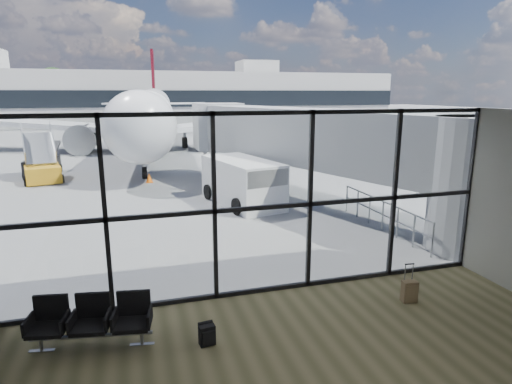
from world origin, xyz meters
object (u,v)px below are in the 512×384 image
backpack (207,335)px  belt_loader (43,165)px  suitcase (410,291)px  airliner (150,113)px  service_van (243,182)px  mobile_stairs (42,170)px  seating_row (92,318)px

backpack → belt_loader: bearing=100.4°
suitcase → belt_loader: belt_loader is taller
airliner → service_van: airliner is taller
airliner → belt_loader: 14.19m
suitcase → mobile_stairs: 21.40m
airliner → mobile_stairs: size_ratio=9.89×
suitcase → airliner: 32.56m
backpack → suitcase: suitcase is taller
suitcase → service_van: size_ratio=0.19×
backpack → mobile_stairs: bearing=101.2°
suitcase → service_van: 10.17m
seating_row → suitcase: 7.11m
suitcase → belt_loader: size_ratio=0.23×
seating_row → backpack: 2.29m
seating_row → airliner: airliner is taller
airliner → belt_loader: airliner is taller
seating_row → suitcase: size_ratio=2.46×
backpack → service_van: service_van is taller
backpack → airliner: bearing=81.9°
backpack → airliner: airliner is taller
suitcase → seating_row: bearing=-174.3°
backpack → service_van: bearing=64.6°
airliner → service_van: (2.86, -22.11, -2.03)m
airliner → belt_loader: (-7.02, -12.10, -2.43)m
backpack → airliner: (0.62, 32.56, 2.83)m
airliner → mobile_stairs: (-6.77, -13.85, -2.44)m
suitcase → service_van: service_van is taller
service_van → belt_loader: size_ratio=1.20×
seating_row → mobile_stairs: bearing=112.1°
mobile_stairs → backpack: bearing=-84.9°
service_van → mobile_stairs: (-9.62, 8.26, -0.41)m
suitcase → airliner: (-4.32, 32.15, 2.77)m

